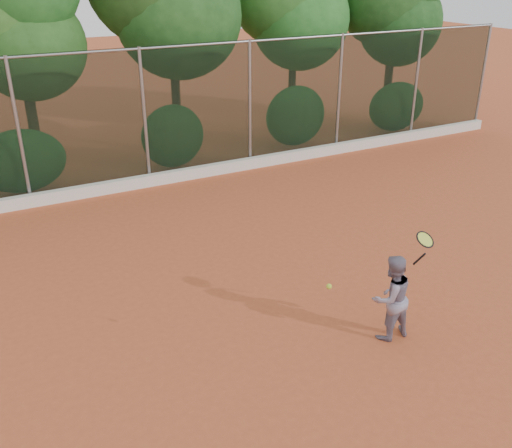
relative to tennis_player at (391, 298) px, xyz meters
name	(u,v)px	position (x,y,z in m)	size (l,w,h in m)	color
ground	(284,314)	(-1.12, 1.29, -0.70)	(80.00, 80.00, 0.00)	#B9512B
concrete_curb	(152,180)	(-1.12, 8.11, -0.55)	(24.00, 0.20, 0.30)	silver
tennis_player	(391,298)	(0.00, 0.00, 0.00)	(0.68, 0.53, 1.40)	gray
chainlink_fence	(144,114)	(-1.12, 8.29, 1.16)	(24.09, 0.09, 3.50)	black
foliage_backdrop	(92,2)	(-1.66, 10.27, 3.70)	(23.70, 3.63, 7.55)	#49331C
tennis_racket	(424,242)	(0.36, -0.17, 0.94)	(0.34, 0.31, 0.58)	black
tennis_ball_in_flight	(329,286)	(-1.50, -0.44, 0.86)	(0.07, 0.07, 0.07)	#B3D430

